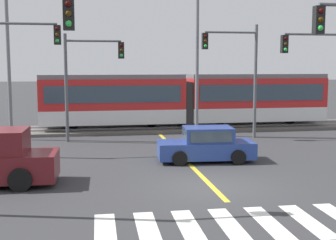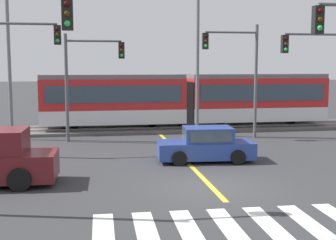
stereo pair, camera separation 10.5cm
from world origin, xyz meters
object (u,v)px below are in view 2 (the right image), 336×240
(traffic_light_far_left, at_px, (86,71))
(traffic_light_far_right, at_px, (239,65))
(street_lamp_west, at_px, (12,46))
(street_lamp_centre, at_px, (200,51))
(traffic_light_mid_left, at_px, (0,63))
(light_rail_tram, at_px, (187,98))
(traffic_light_mid_right, at_px, (331,67))
(sedan_crossing, at_px, (206,145))

(traffic_light_far_left, bearing_deg, traffic_light_far_right, -1.92)
(street_lamp_west, bearing_deg, street_lamp_centre, -2.34)
(traffic_light_mid_left, distance_m, traffic_light_far_right, 12.79)
(traffic_light_far_right, xyz_separation_m, street_lamp_centre, (-2.01, 1.12, 0.80))
(traffic_light_far_right, bearing_deg, traffic_light_far_left, 178.08)
(light_rail_tram, distance_m, traffic_light_far_right, 5.13)
(traffic_light_mid_left, height_order, traffic_light_far_right, traffic_light_far_right)
(traffic_light_mid_right, bearing_deg, sedan_crossing, -159.54)
(traffic_light_mid_right, bearing_deg, traffic_light_mid_left, 179.38)
(sedan_crossing, distance_m, traffic_light_far_left, 8.71)
(light_rail_tram, height_order, traffic_light_far_left, traffic_light_far_left)
(light_rail_tram, distance_m, sedan_crossing, 10.20)
(traffic_light_far_left, bearing_deg, light_rail_tram, 30.90)
(street_lamp_west, bearing_deg, sedan_crossing, -39.04)
(light_rail_tram, relative_size, traffic_light_mid_left, 2.88)
(light_rail_tram, height_order, street_lamp_centre, street_lamp_centre)
(sedan_crossing, relative_size, traffic_light_far_left, 0.73)
(traffic_light_mid_right, bearing_deg, street_lamp_west, 163.80)
(street_lamp_west, bearing_deg, traffic_light_mid_right, -16.20)
(light_rail_tram, relative_size, sedan_crossing, 4.30)
(light_rail_tram, xyz_separation_m, traffic_light_far_right, (2.19, -4.09, 2.17))
(light_rail_tram, distance_m, traffic_light_far_left, 7.64)
(sedan_crossing, relative_size, street_lamp_west, 0.46)
(traffic_light_mid_right, distance_m, street_lamp_centre, 7.39)
(traffic_light_mid_left, xyz_separation_m, street_lamp_west, (-0.20, 4.62, 0.95))
(light_rail_tram, height_order, traffic_light_mid_right, traffic_light_mid_right)
(light_rail_tram, bearing_deg, sedan_crossing, -96.69)
(traffic_light_mid_right, bearing_deg, traffic_light_far_right, 140.22)
(sedan_crossing, xyz_separation_m, street_lamp_west, (-9.25, 7.50, 4.57))
(traffic_light_far_left, distance_m, street_lamp_centre, 6.69)
(traffic_light_mid_left, bearing_deg, street_lamp_centre, 21.90)
(traffic_light_far_left, height_order, traffic_light_mid_right, traffic_light_mid_right)
(traffic_light_far_right, bearing_deg, light_rail_tram, 118.14)
(street_lamp_centre, bearing_deg, traffic_light_far_left, -172.70)
(traffic_light_mid_left, bearing_deg, traffic_light_mid_right, -0.62)
(sedan_crossing, relative_size, traffic_light_mid_right, 0.70)
(traffic_light_mid_left, distance_m, street_lamp_centre, 11.24)
(traffic_light_mid_left, bearing_deg, traffic_light_far_left, 40.87)
(sedan_crossing, relative_size, traffic_light_far_right, 0.66)
(traffic_light_far_right, bearing_deg, street_lamp_west, 172.96)
(sedan_crossing, bearing_deg, street_lamp_west, 140.96)
(traffic_light_far_left, relative_size, street_lamp_centre, 0.66)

